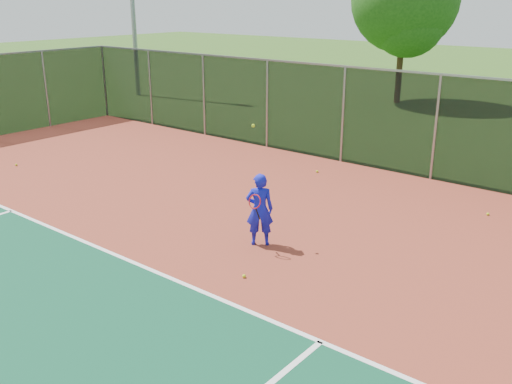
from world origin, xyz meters
TOP-DOWN VIEW (x-y plane):
  - court_apron at (0.00, 2.00)m, footprint 30.00×20.00m
  - fence_back at (0.00, 12.00)m, footprint 30.00×0.06m
  - tennis_player at (-1.01, 5.29)m, footprint 0.68×0.74m
  - practice_ball_1 at (-0.27, 3.89)m, footprint 0.07×0.07m
  - practice_ball_2 at (-10.64, 5.19)m, footprint 0.07×0.07m
  - practice_ball_3 at (-2.91, 10.47)m, footprint 0.07×0.07m
  - practice_ball_4 at (2.25, 10.06)m, footprint 0.07×0.07m
  - tree_back_left at (-6.33, 23.14)m, footprint 5.11×5.11m

SIDE VIEW (x-z plane):
  - court_apron at x=0.00m, z-range 0.00..0.02m
  - practice_ball_1 at x=-0.27m, z-range 0.02..0.09m
  - practice_ball_2 at x=-10.64m, z-range 0.02..0.09m
  - practice_ball_3 at x=-2.91m, z-range 0.02..0.09m
  - practice_ball_4 at x=2.25m, z-range 0.02..0.09m
  - tennis_player at x=-1.01m, z-range -0.47..2.09m
  - fence_back at x=0.00m, z-range 0.05..3.08m
  - tree_back_left at x=-6.33m, z-range 0.96..8.47m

